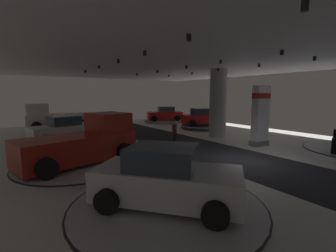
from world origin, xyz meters
TOP-DOWN VIEW (x-y plane):
  - ground at (0.00, 0.00)m, footprint 24.00×44.00m
  - ceiling_with_spotlights at (-0.00, 0.00)m, footprint 24.00×44.00m
  - column_right at (4.02, 5.88)m, footprint 1.37×1.37m
  - brand_sign_pylon at (3.85, 1.80)m, footprint 1.33×0.79m
  - display_platform_near_left at (-6.42, -2.34)m, footprint 5.69×5.69m
  - display_car_near_left at (-6.44, -2.32)m, footprint 4.13×4.34m
  - display_platform_deep_right at (5.72, 16.47)m, footprint 5.07×5.07m
  - display_car_deep_right at (5.75, 16.46)m, footprint 4.57×3.37m
  - display_platform_deep_left at (-6.38, 15.58)m, footprint 5.68×5.68m
  - pickup_truck_deep_left at (-6.70, 15.62)m, footprint 5.50×3.12m
  - display_platform_mid_left at (-7.54, 3.61)m, footprint 5.68×5.68m
  - pickup_truck_mid_left at (-7.23, 3.68)m, footprint 5.64×3.62m
  - display_platform_far_right at (6.26, 10.10)m, footprint 4.49×4.49m
  - display_car_far_right at (6.23, 10.11)m, footprint 4.57×3.36m
  - display_platform_far_left at (-7.15, 9.85)m, footprint 5.94×5.94m
  - display_car_far_left at (-7.12, 9.86)m, footprint 4.49×2.95m
  - visitor_walking_near at (-0.52, 5.60)m, footprint 0.32×0.32m

SIDE VIEW (x-z plane):
  - ground at x=0.00m, z-range -0.05..0.00m
  - display_platform_mid_left at x=-7.54m, z-range 0.02..0.24m
  - display_platform_far_left at x=-7.15m, z-range 0.02..0.29m
  - display_platform_deep_right at x=5.72m, z-range 0.02..0.30m
  - display_platform_near_left at x=-6.42m, z-range 0.02..0.31m
  - display_platform_far_right at x=6.26m, z-range 0.02..0.38m
  - display_platform_deep_left at x=-6.38m, z-range 0.02..0.38m
  - visitor_walking_near at x=-0.52m, z-range 0.11..1.70m
  - display_car_far_left at x=-7.12m, z-range 0.19..1.90m
  - display_car_deep_right at x=5.75m, z-range 0.20..1.90m
  - display_car_near_left at x=-6.44m, z-range 0.20..1.91m
  - display_car_far_right at x=6.23m, z-range 0.27..1.98m
  - pickup_truck_mid_left at x=-7.23m, z-range 0.01..2.31m
  - pickup_truck_deep_left at x=-6.70m, z-range 0.15..2.45m
  - brand_sign_pylon at x=3.85m, z-range 0.07..4.12m
  - column_right at x=4.02m, z-range 0.00..5.50m
  - ceiling_with_spotlights at x=0.00m, z-range 5.35..5.74m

